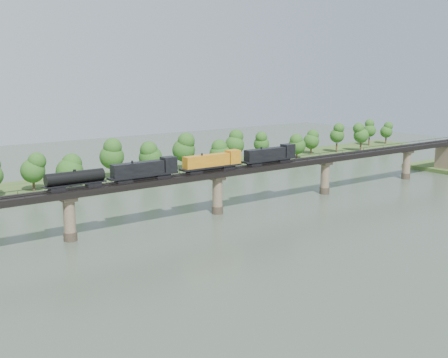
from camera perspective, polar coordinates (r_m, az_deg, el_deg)
ground at (r=125.34m, az=7.39°, el=-6.30°), size 400.00×400.00×0.00m
far_bank at (r=193.68m, az=-10.18°, el=0.09°), size 300.00×24.00×1.60m
bridge at (r=146.28m, az=-0.67°, el=-1.46°), size 236.00×30.00×11.50m
bridge_superstructure at (r=145.03m, az=-0.68°, el=0.99°), size 220.00×4.90×0.75m
far_treeline at (r=184.88m, az=-11.94°, el=2.02°), size 289.06×17.54×13.60m
freight_train at (r=140.05m, az=-3.46°, el=1.46°), size 71.63×2.79×4.93m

